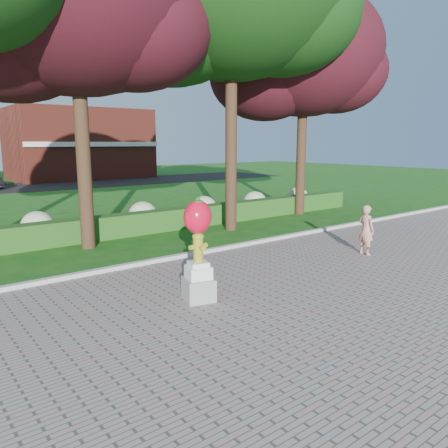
# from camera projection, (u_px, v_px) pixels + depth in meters

# --- Properties ---
(ground) EXTENTS (100.00, 100.00, 0.00)m
(ground) POSITION_uv_depth(u_px,v_px,m) (260.00, 282.00, 10.66)
(ground) COLOR #145114
(ground) RESTS_ON ground
(walkway) EXTENTS (40.00, 14.00, 0.04)m
(walkway) POSITION_uv_depth(u_px,v_px,m) (417.00, 338.00, 7.55)
(walkway) COLOR gray
(walkway) RESTS_ON ground
(curb) EXTENTS (40.00, 0.18, 0.15)m
(curb) POSITION_uv_depth(u_px,v_px,m) (192.00, 254.00, 12.97)
(curb) COLOR #ADADA5
(curb) RESTS_ON ground
(lawn_hedge) EXTENTS (24.00, 0.70, 0.80)m
(lawn_hedge) POSITION_uv_depth(u_px,v_px,m) (131.00, 224.00, 16.01)
(lawn_hedge) COLOR #1E4513
(lawn_hedge) RESTS_ON ground
(hydrangea_row) EXTENTS (20.10, 1.10, 0.99)m
(hydrangea_row) POSITION_uv_depth(u_px,v_px,m) (133.00, 215.00, 17.10)
(hydrangea_row) COLOR #A3A67F
(hydrangea_row) RESTS_ON ground
(street) EXTENTS (50.00, 8.00, 0.02)m
(street) POSITION_uv_depth(u_px,v_px,m) (4.00, 188.00, 32.36)
(street) COLOR black
(street) RESTS_ON ground
(building_right) EXTENTS (12.00, 8.00, 6.40)m
(building_right) POSITION_uv_depth(u_px,v_px,m) (79.00, 144.00, 41.26)
(building_right) COLOR maroon
(building_right) RESTS_ON ground
(tree_mid_left) EXTENTS (8.25, 7.04, 10.69)m
(tree_mid_left) POSITION_uv_depth(u_px,v_px,m) (70.00, 5.00, 12.76)
(tree_mid_left) COLOR black
(tree_mid_left) RESTS_ON ground
(tree_far_right) EXTENTS (7.88, 6.72, 10.21)m
(tree_far_right) POSITION_uv_depth(u_px,v_px,m) (301.00, 60.00, 19.55)
(tree_far_right) COLOR black
(tree_far_right) RESTS_ON ground
(hydrant_sculpture) EXTENTS (0.73, 0.73, 2.21)m
(hydrant_sculpture) POSITION_uv_depth(u_px,v_px,m) (198.00, 247.00, 9.10)
(hydrant_sculpture) COLOR gray
(hydrant_sculpture) RESTS_ON walkway
(woman) EXTENTS (0.43, 0.59, 1.49)m
(woman) POSITION_uv_depth(u_px,v_px,m) (366.00, 230.00, 13.00)
(woman) COLOR tan
(woman) RESTS_ON walkway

